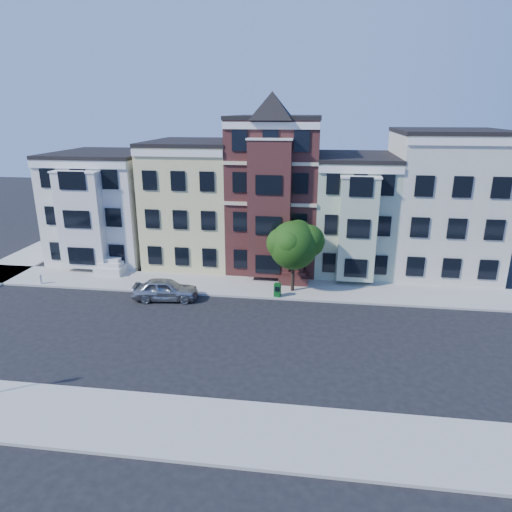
# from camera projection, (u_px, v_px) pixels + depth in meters

# --- Properties ---
(ground) EXTENTS (120.00, 120.00, 0.00)m
(ground) POSITION_uv_depth(u_px,v_px,m) (250.00, 340.00, 26.44)
(ground) COLOR black
(far_sidewalk) EXTENTS (60.00, 4.00, 0.15)m
(far_sidewalk) POSITION_uv_depth(u_px,v_px,m) (266.00, 288.00, 33.96)
(far_sidewalk) COLOR #9E9B93
(far_sidewalk) RESTS_ON ground
(near_sidewalk) EXTENTS (60.00, 4.00, 0.15)m
(near_sidewalk) POSITION_uv_depth(u_px,v_px,m) (222.00, 430.00, 18.87)
(near_sidewalk) COLOR #9E9B93
(near_sidewalk) RESTS_ON ground
(house_white) EXTENTS (8.00, 9.00, 9.00)m
(house_white) POSITION_uv_depth(u_px,v_px,m) (108.00, 206.00, 40.69)
(house_white) COLOR silver
(house_white) RESTS_ON ground
(house_yellow) EXTENTS (7.00, 9.00, 10.00)m
(house_yellow) POSITION_uv_depth(u_px,v_px,m) (195.00, 203.00, 39.50)
(house_yellow) COLOR beige
(house_yellow) RESTS_ON ground
(house_brown) EXTENTS (7.00, 9.00, 12.00)m
(house_brown) POSITION_uv_depth(u_px,v_px,m) (276.00, 194.00, 38.28)
(house_brown) COLOR #421E1C
(house_brown) RESTS_ON ground
(house_green) EXTENTS (6.00, 9.00, 9.00)m
(house_green) POSITION_uv_depth(u_px,v_px,m) (353.00, 213.00, 37.90)
(house_green) COLOR #9FB194
(house_green) RESTS_ON ground
(house_cream) EXTENTS (8.00, 9.00, 11.00)m
(house_cream) POSITION_uv_depth(u_px,v_px,m) (442.00, 204.00, 36.69)
(house_cream) COLOR beige
(house_cream) RESTS_ON ground
(street_tree) EXTENTS (7.10, 7.10, 6.39)m
(street_tree) POSITION_uv_depth(u_px,v_px,m) (293.00, 249.00, 32.30)
(street_tree) COLOR #224C12
(street_tree) RESTS_ON far_sidewalk
(parked_car) EXTENTS (4.69, 2.32, 1.54)m
(parked_car) POSITION_uv_depth(u_px,v_px,m) (165.00, 289.00, 31.82)
(parked_car) COLOR #999BA1
(parked_car) RESTS_ON ground
(newspaper_box) EXTENTS (0.49, 0.45, 0.97)m
(newspaper_box) POSITION_uv_depth(u_px,v_px,m) (277.00, 290.00, 32.06)
(newspaper_box) COLOR #0E531B
(newspaper_box) RESTS_ON far_sidewalk
(fire_hydrant) EXTENTS (0.27, 0.27, 0.60)m
(fire_hydrant) POSITION_uv_depth(u_px,v_px,m) (41.00, 280.00, 34.46)
(fire_hydrant) COLOR silver
(fire_hydrant) RESTS_ON far_sidewalk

